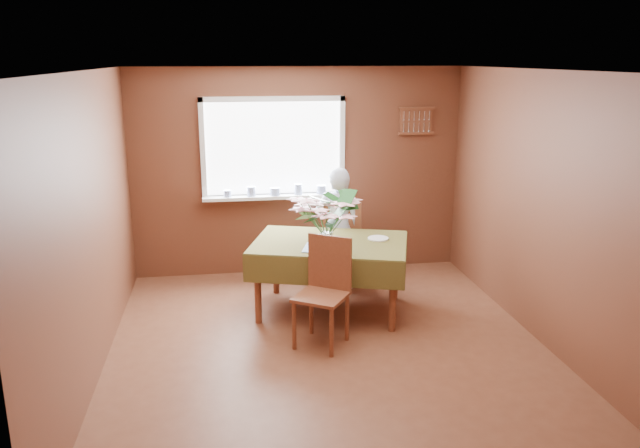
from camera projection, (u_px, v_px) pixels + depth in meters
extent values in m
plane|color=brown|center=(329.00, 349.00, 5.75)|extent=(4.50, 4.50, 0.00)
plane|color=white|center=(330.00, 70.00, 5.10)|extent=(4.50, 4.50, 0.00)
plane|color=brown|center=(298.00, 172.00, 7.57)|extent=(4.00, 0.00, 4.00)
plane|color=brown|center=(402.00, 324.00, 3.28)|extent=(4.00, 0.00, 4.00)
plane|color=brown|center=(90.00, 227.00, 5.12)|extent=(0.00, 4.50, 4.50)
plane|color=brown|center=(544.00, 210.00, 5.72)|extent=(0.00, 4.50, 4.50)
cube|color=white|center=(273.00, 148.00, 7.43)|extent=(1.60, 0.01, 1.10)
cube|color=white|center=(273.00, 99.00, 7.27)|extent=(1.72, 0.06, 0.06)
cube|color=white|center=(274.00, 196.00, 7.57)|extent=(1.72, 0.06, 0.06)
cube|color=white|center=(203.00, 150.00, 7.29)|extent=(0.06, 0.06, 1.22)
cube|color=white|center=(342.00, 147.00, 7.54)|extent=(0.06, 0.06, 1.22)
cube|color=white|center=(275.00, 196.00, 7.50)|extent=(1.72, 0.20, 0.04)
cylinder|color=white|center=(228.00, 193.00, 7.38)|extent=(0.09, 0.09, 0.08)
cylinder|color=white|center=(251.00, 191.00, 7.42)|extent=(0.11, 0.11, 0.12)
cylinder|color=white|center=(275.00, 191.00, 7.46)|extent=(0.12, 0.12, 0.09)
cylinder|color=white|center=(298.00, 189.00, 7.50)|extent=(0.10, 0.10, 0.13)
cylinder|color=white|center=(321.00, 189.00, 7.55)|extent=(0.11, 0.11, 0.10)
cube|color=brown|center=(416.00, 121.00, 7.60)|extent=(0.40, 0.03, 0.30)
cube|color=brown|center=(417.00, 108.00, 7.55)|extent=(0.44, 0.04, 0.03)
cube|color=brown|center=(416.00, 133.00, 7.63)|extent=(0.44, 0.04, 0.03)
cylinder|color=brown|center=(258.00, 290.00, 6.23)|extent=(0.07, 0.07, 0.71)
cylinder|color=brown|center=(393.00, 297.00, 6.04)|extent=(0.07, 0.07, 0.71)
cylinder|color=brown|center=(276.00, 263.00, 7.04)|extent=(0.07, 0.07, 0.71)
cylinder|color=brown|center=(395.00, 269.00, 6.85)|extent=(0.07, 0.07, 0.71)
cube|color=brown|center=(330.00, 244.00, 6.44)|extent=(1.73, 1.40, 0.04)
cube|color=#423C18|center=(330.00, 242.00, 6.44)|extent=(1.81, 1.48, 0.01)
cube|color=#423C18|center=(323.00, 272.00, 5.97)|extent=(1.49, 0.48, 0.28)
cube|color=#423C18|center=(336.00, 241.00, 6.98)|extent=(1.49, 0.48, 0.28)
cube|color=#423C18|center=(257.00, 252.00, 6.58)|extent=(0.33, 1.02, 0.28)
cube|color=#423C18|center=(406.00, 259.00, 6.36)|extent=(0.33, 1.02, 0.28)
cube|color=#50A9E3|center=(327.00, 248.00, 6.19)|extent=(0.53, 0.45, 0.01)
cylinder|color=brown|center=(361.00, 258.00, 7.61)|extent=(0.04, 0.04, 0.47)
cylinder|color=brown|center=(331.00, 256.00, 7.67)|extent=(0.04, 0.04, 0.47)
cylinder|color=brown|center=(358.00, 268.00, 7.25)|extent=(0.04, 0.04, 0.47)
cylinder|color=brown|center=(326.00, 266.00, 7.31)|extent=(0.04, 0.04, 0.47)
cube|color=brown|center=(344.00, 242.00, 7.39)|extent=(0.55, 0.55, 0.03)
cube|color=brown|center=(342.00, 224.00, 7.13)|extent=(0.42, 0.17, 0.52)
cylinder|color=brown|center=(294.00, 326.00, 5.69)|extent=(0.04, 0.04, 0.46)
cylinder|color=brown|center=(331.00, 333.00, 5.54)|extent=(0.04, 0.04, 0.46)
cylinder|color=brown|center=(311.00, 311.00, 6.02)|extent=(0.04, 0.04, 0.46)
cylinder|color=brown|center=(347.00, 317.00, 5.87)|extent=(0.04, 0.04, 0.46)
cube|color=brown|center=(321.00, 297.00, 5.72)|extent=(0.60, 0.60, 0.03)
cube|color=brown|center=(330.00, 262.00, 5.82)|extent=(0.38, 0.26, 0.52)
imported|color=white|center=(338.00, 228.00, 7.14)|extent=(0.59, 0.48, 1.42)
cylinder|color=white|center=(326.00, 240.00, 6.20)|extent=(0.13, 0.13, 0.16)
cylinder|color=#33662D|center=(326.00, 228.00, 6.17)|extent=(0.08, 0.08, 0.11)
cylinder|color=white|center=(378.00, 238.00, 6.52)|extent=(0.27, 0.27, 0.01)
cube|color=silver|center=(342.00, 249.00, 6.14)|extent=(0.02, 0.20, 0.00)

